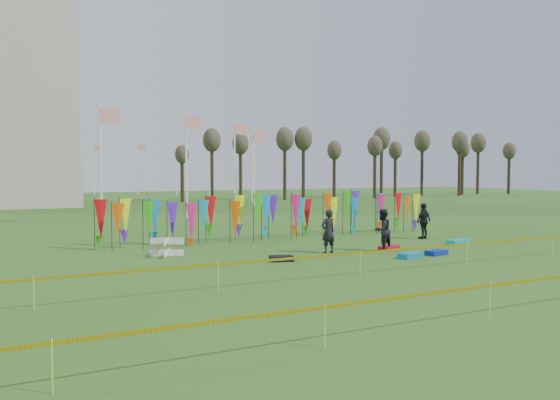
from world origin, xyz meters
name	(u,v)px	position (x,y,z in m)	size (l,w,h in m)	color
ground	(371,264)	(0.00, 0.00, 0.00)	(160.00, 160.00, 0.00)	#265417
banner_row	(278,213)	(0.28, 8.59, 1.39)	(18.64, 0.64, 2.27)	black
caution_tape_near	(399,251)	(-0.22, -1.92, 0.78)	(26.00, 0.02, 0.90)	#E1CD04
caution_tape_far	(545,280)	(-0.22, -7.70, 0.78)	(26.00, 0.02, 0.90)	#E1CD04
tree_line	(369,152)	(32.00, 44.00, 6.17)	(53.92, 1.92, 7.84)	#332719
box_kite	(167,247)	(-6.52, 5.41, 0.40)	(0.72, 0.72, 0.80)	red
person_left	(328,231)	(0.04, 3.19, 0.95)	(0.69, 0.51, 1.90)	black
person_mid	(382,230)	(2.50, 2.58, 0.94)	(0.92, 0.57, 1.89)	black
person_right	(424,221)	(7.22, 5.20, 0.95)	(1.11, 0.63, 1.89)	black
kite_bag_turquoise	(410,255)	(2.35, 0.50, 0.11)	(1.09, 0.54, 0.22)	#0B7FB0
kite_bag_blue	(436,253)	(3.86, 0.61, 0.10)	(0.98, 0.51, 0.20)	#0A25A3
kite_bag_red	(389,248)	(2.94, 2.66, 0.10)	(1.12, 0.52, 0.21)	red
kite_bag_black	(281,258)	(-2.79, 2.16, 0.11)	(0.93, 0.54, 0.22)	black
kite_bag_teal	(459,242)	(7.31, 2.80, 0.11)	(1.13, 0.54, 0.22)	#0BA7A5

